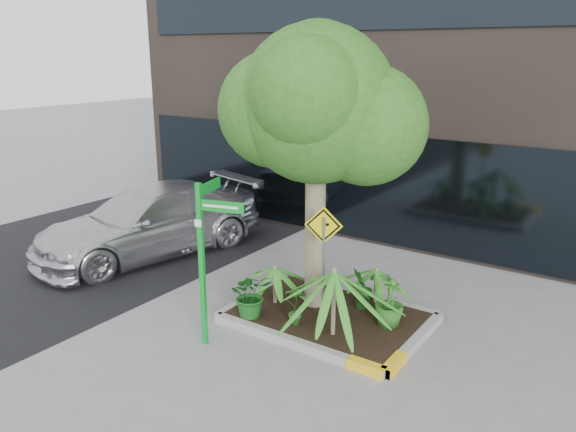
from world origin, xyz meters
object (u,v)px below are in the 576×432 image
Objects in this scene: tree at (317,104)px; parked_car at (150,221)px; street_sign_post at (206,247)px; cattle_sign at (324,246)px.

parked_car is at bearing 174.71° from tree.
tree is at bearing 52.23° from street_sign_post.
parked_car is (-4.75, 0.44, -2.93)m from tree.
tree reaches higher than parked_car.
tree reaches higher than cattle_sign.
tree reaches higher than street_sign_post.
tree is at bearing 109.63° from cattle_sign.
tree is 2.94m from street_sign_post.
cattle_sign is (5.25, -0.99, 0.74)m from parked_car.
cattle_sign is (1.29, 1.39, -0.13)m from street_sign_post.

